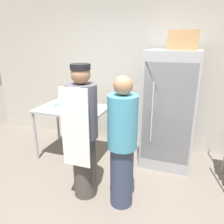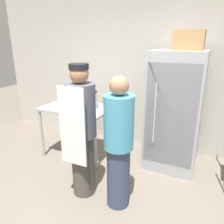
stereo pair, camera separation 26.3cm
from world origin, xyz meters
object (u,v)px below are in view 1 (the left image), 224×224
(cardboard_storage_box, at_px, (183,40))
(person_baker, at_px, (83,132))
(person_customer, at_px, (122,144))
(donut_box, at_px, (62,105))
(blender_pitcher, at_px, (89,101))
(refrigerator, at_px, (169,109))

(cardboard_storage_box, distance_m, person_baker, 1.86)
(person_baker, xyz_separation_m, person_customer, (0.50, -0.00, -0.07))
(cardboard_storage_box, xyz_separation_m, person_customer, (-0.52, -1.15, -1.13))
(person_baker, bearing_deg, donut_box, 134.41)
(person_baker, bearing_deg, person_customer, -0.54)
(blender_pitcher, xyz_separation_m, cardboard_storage_box, (1.37, 0.22, 0.94))
(cardboard_storage_box, relative_size, person_customer, 0.25)
(donut_box, xyz_separation_m, blender_pitcher, (0.46, 0.10, 0.08))
(donut_box, distance_m, blender_pitcher, 0.48)
(blender_pitcher, xyz_separation_m, person_baker, (0.35, -0.93, -0.12))
(blender_pitcher, relative_size, cardboard_storage_box, 0.72)
(donut_box, bearing_deg, person_customer, -32.44)
(refrigerator, height_order, donut_box, refrigerator)
(donut_box, height_order, blender_pitcher, blender_pitcher)
(person_baker, bearing_deg, blender_pitcher, 110.78)
(donut_box, bearing_deg, blender_pitcher, 12.43)
(donut_box, relative_size, blender_pitcher, 0.83)
(blender_pitcher, relative_size, person_customer, 0.18)
(blender_pitcher, bearing_deg, refrigerator, 13.00)
(refrigerator, distance_m, donut_box, 1.76)
(cardboard_storage_box, bearing_deg, donut_box, -170.09)
(blender_pitcher, height_order, cardboard_storage_box, cardboard_storage_box)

